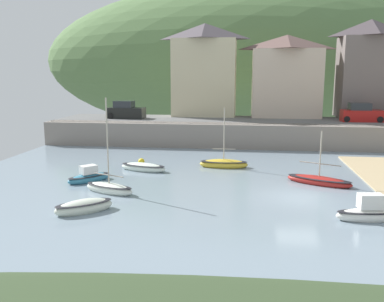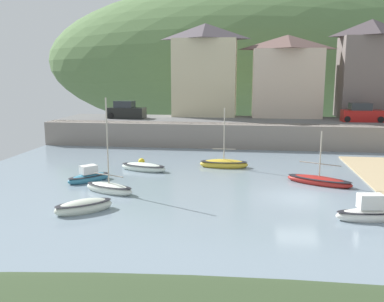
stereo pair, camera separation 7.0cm
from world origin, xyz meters
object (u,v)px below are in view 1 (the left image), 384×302
Objects in this scene: sailboat_blue_trim at (109,188)px; mooring_buoy at (141,161)px; waterfront_building_centre at (286,76)px; sailboat_tall_mast at (224,164)px; parked_car_near_slipway at (126,111)px; waterfront_building_left at (205,69)px; fishing_boat_green at (143,167)px; sailboat_nearest_shore at (319,181)px; parked_car_by_wall at (361,114)px; dinghy_open_wooden at (89,177)px; sailboat_white_hull at (370,213)px; waterfront_building_right at (368,68)px; rowboat_small_beached at (84,207)px.

mooring_buoy is (-0.12, 8.70, -0.13)m from sailboat_blue_trim.
sailboat_tall_mast is (-6.17, -17.44, -6.84)m from waterfront_building_centre.
sailboat_tall_mast is 17.69m from parked_car_near_slipway.
waterfront_building_centre is 1.52× the size of sailboat_blue_trim.
fishing_boat_green is (-2.82, -19.40, -7.58)m from waterfront_building_left.
sailboat_blue_trim is 1.34× the size of sailboat_nearest_shore.
dinghy_open_wooden is at bearing -142.05° from parked_car_by_wall.
parked_car_by_wall is (13.64, 12.94, 2.93)m from sailboat_tall_mast.
sailboat_tall_mast is 10.66m from dinghy_open_wooden.
sailboat_white_hull is at bearing 9.30° from sailboat_blue_trim.
sailboat_white_hull is 17.95m from dinghy_open_wooden.
waterfront_building_right reaches higher than fishing_boat_green.
dinghy_open_wooden is (-5.74, -23.13, -7.51)m from waterfront_building_left.
rowboat_small_beached is at bearing -131.02° from parked_car_by_wall.
sailboat_white_hull is (14.78, -3.20, 0.09)m from sailboat_blue_trim.
waterfront_building_right is at bearing 68.78° from parked_car_by_wall.
parked_car_by_wall is (22.65, 18.63, 2.89)m from dinghy_open_wooden.
dinghy_open_wooden is 29.47m from parked_car_by_wall.
rowboat_small_beached is at bearing -119.84° from sailboat_tall_mast.
waterfront_building_left is 26.90m from sailboat_blue_trim.
waterfront_building_right is 34.38m from dinghy_open_wooden.
rowboat_small_beached is at bearing -97.02° from waterfront_building_left.
fishing_boat_green is 10.02m from rowboat_small_beached.
parked_car_by_wall is (25.34, 0.00, 0.00)m from parked_car_near_slipway.
sailboat_blue_trim reaches higher than parked_car_near_slipway.
rowboat_small_beached is at bearing 174.82° from sailboat_white_hull.
waterfront_building_right reaches higher than waterfront_building_centre.
waterfront_building_left is 20.14× the size of mooring_buoy.
waterfront_building_right is 37.58m from rowboat_small_beached.
parked_car_near_slipway reaches higher than fishing_boat_green.
sailboat_nearest_shore is at bearing -43.56° from dinghy_open_wooden.
sailboat_tall_mast is at bearing -44.13° from parked_car_near_slipway.
waterfront_building_centre reaches higher than sailboat_nearest_shore.
parked_car_by_wall reaches higher than mooring_buoy.
rowboat_small_beached is 3.80m from sailboat_blue_trim.
waterfront_building_left is at bearing 180.00° from waterfront_building_centre.
waterfront_building_centre is 2.24× the size of parked_car_by_wall.
rowboat_small_beached is at bearing -123.72° from sailboat_nearest_shore.
mooring_buoy is at bearing -150.36° from parked_car_by_wall.
sailboat_white_hull is (8.03, -11.34, 0.10)m from sailboat_tall_mast.
sailboat_nearest_shore reaches higher than rowboat_small_beached.
sailboat_tall_mast is at bearing -79.36° from waterfront_building_left.
sailboat_tall_mast is 1.08× the size of sailboat_nearest_shore.
waterfront_building_left is at bearing 163.61° from parked_car_by_wall.
waterfront_building_centre is 23.96m from fishing_boat_green.
sailboat_tall_mast reaches higher than sailboat_nearest_shore.
parked_car_by_wall reaches higher than sailboat_nearest_shore.
fishing_boat_green is 6.22m from sailboat_blue_trim.
mooring_buoy is (-13.55, 4.90, -0.07)m from sailboat_nearest_shore.
sailboat_blue_trim is at bearing -97.73° from waterfront_building_left.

